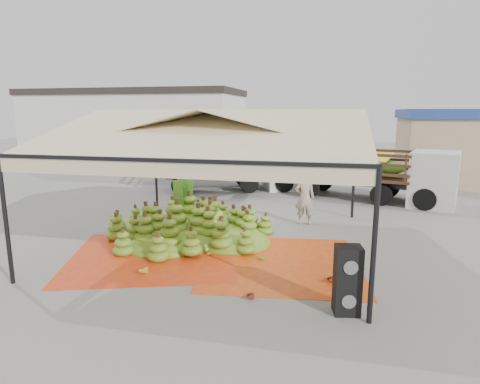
% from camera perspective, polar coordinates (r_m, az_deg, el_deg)
% --- Properties ---
extents(ground, '(90.00, 90.00, 0.00)m').
position_cam_1_polar(ground, '(12.45, -2.48, -7.16)').
color(ground, slate).
rests_on(ground, ground).
extents(canopy_tent, '(8.10, 8.10, 4.00)m').
position_cam_1_polar(canopy_tent, '(11.83, -2.61, 8.19)').
color(canopy_tent, black).
rests_on(canopy_tent, ground).
extents(building_white, '(14.30, 6.30, 5.40)m').
position_cam_1_polar(building_white, '(28.62, -14.55, 8.48)').
color(building_white, silver).
rests_on(building_white, ground).
extents(building_tan, '(6.30, 5.30, 4.10)m').
position_cam_1_polar(building_tan, '(25.37, 28.75, 5.70)').
color(building_tan, tan).
rests_on(building_tan, ground).
extents(tarp_left, '(5.53, 5.39, 0.01)m').
position_cam_1_polar(tarp_left, '(11.62, -12.25, -8.76)').
color(tarp_left, '#D44213').
rests_on(tarp_left, ground).
extents(tarp_right, '(4.51, 4.69, 0.01)m').
position_cam_1_polar(tarp_right, '(10.89, 5.99, -9.94)').
color(tarp_right, '#D15813').
rests_on(tarp_right, ground).
extents(banana_heap, '(7.23, 6.72, 1.24)m').
position_cam_1_polar(banana_heap, '(12.83, -7.25, -3.79)').
color(banana_heap, '#3F6F17').
rests_on(banana_heap, ground).
extents(hand_yellow_a, '(0.49, 0.45, 0.18)m').
position_cam_1_polar(hand_yellow_a, '(11.37, -4.77, -8.53)').
color(hand_yellow_a, '#AF9623').
rests_on(hand_yellow_a, ground).
extents(hand_yellow_b, '(0.56, 0.49, 0.22)m').
position_cam_1_polar(hand_yellow_b, '(10.46, -14.02, -10.53)').
color(hand_yellow_b, gold).
rests_on(hand_yellow_b, ground).
extents(hand_red_a, '(0.53, 0.45, 0.22)m').
position_cam_1_polar(hand_red_a, '(9.85, 12.34, -11.87)').
color(hand_red_a, '#501712').
rests_on(hand_red_a, ground).
extents(hand_red_b, '(0.50, 0.45, 0.19)m').
position_cam_1_polar(hand_red_b, '(8.86, 0.96, -14.42)').
color(hand_red_b, '#552013').
rests_on(hand_red_b, ground).
extents(hand_green, '(0.48, 0.44, 0.17)m').
position_cam_1_polar(hand_green, '(11.12, 2.71, -9.00)').
color(hand_green, '#326E17').
rests_on(hand_green, ground).
extents(hanging_bunches, '(1.74, 0.24, 0.20)m').
position_cam_1_polar(hanging_bunches, '(12.40, -6.09, 5.12)').
color(hanging_bunches, '#467E1A').
rests_on(hanging_bunches, ground).
extents(speaker_stack, '(0.57, 0.52, 1.39)m').
position_cam_1_polar(speaker_stack, '(8.34, 15.03, -12.01)').
color(speaker_stack, black).
rests_on(speaker_stack, ground).
extents(banana_leaves, '(0.96, 1.36, 3.70)m').
position_cam_1_polar(banana_leaves, '(13.20, -8.21, -6.18)').
color(banana_leaves, '#276A1C').
rests_on(banana_leaves, ground).
extents(vendor, '(0.73, 0.52, 1.90)m').
position_cam_1_polar(vendor, '(14.34, 9.20, -0.88)').
color(vendor, gray).
rests_on(vendor, ground).
extents(truck_left, '(7.36, 4.68, 2.39)m').
position_cam_1_polar(truck_left, '(20.63, 0.05, 4.44)').
color(truck_left, '#483418').
rests_on(truck_left, ground).
extents(truck_right, '(7.12, 4.13, 2.31)m').
position_cam_1_polar(truck_right, '(19.06, 19.36, 3.08)').
color(truck_right, '#462617').
rests_on(truck_right, ground).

